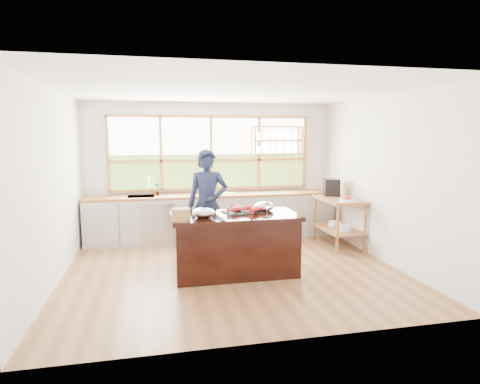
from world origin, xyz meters
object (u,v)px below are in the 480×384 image
object	(u,v)px
cook	(208,205)
wicker_basket	(181,215)
island	(235,244)
espresso_machine	(331,187)

from	to	relation	value
cook	wicker_basket	bearing A→B (deg)	-105.97
island	cook	distance (m)	0.99
cook	espresso_machine	xyz separation A→B (m)	(2.48, 0.62, 0.15)
wicker_basket	cook	bearing A→B (deg)	65.19
cook	wicker_basket	size ratio (longest dim) A/B	6.97
espresso_machine	wicker_basket	bearing A→B (deg)	-135.66
espresso_machine	wicker_basket	distance (m)	3.46
cook	espresso_machine	bearing A→B (deg)	22.86
wicker_basket	espresso_machine	bearing A→B (deg)	29.98
cook	wicker_basket	xyz separation A→B (m)	(-0.51, -1.11, 0.07)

